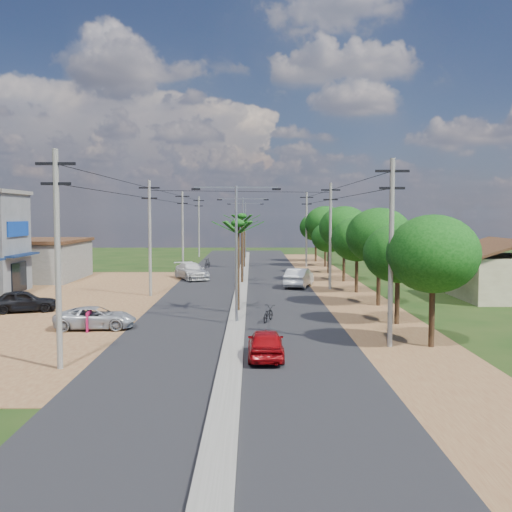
{
  "coord_description": "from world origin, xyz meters",
  "views": [
    {
      "loc": [
        0.89,
        -34.26,
        6.37
      ],
      "look_at": [
        1.23,
        13.99,
        3.0
      ],
      "focal_mm": 42.0,
      "sensor_mm": 36.0,
      "label": 1
    }
  ],
  "objects": [
    {
      "name": "low_shed",
      "position": [
        -21.0,
        24.0,
        1.97
      ],
      "size": [
        10.4,
        10.4,
        3.95
      ],
      "color": "#605E56",
      "rests_on": "ground"
    },
    {
      "name": "road",
      "position": [
        0.0,
        15.0,
        0.02
      ],
      "size": [
        12.0,
        110.0,
        0.04
      ],
      "primitive_type": "cube",
      "color": "black",
      "rests_on": "ground"
    },
    {
      "name": "utility_pole_e_c",
      "position": [
        7.5,
        38.0,
        4.76
      ],
      "size": [
        1.6,
        0.24,
        9.0
      ],
      "color": "#605E56",
      "rests_on": "ground"
    },
    {
      "name": "house_east_far",
      "position": [
        21.0,
        28.0,
        2.39
      ],
      "size": [
        7.6,
        7.5,
        4.6
      ],
      "color": "gray",
      "rests_on": "ground"
    },
    {
      "name": "utility_pole_e_a",
      "position": [
        7.5,
        -6.0,
        4.76
      ],
      "size": [
        1.6,
        0.24,
        9.0
      ],
      "color": "#605E56",
      "rests_on": "ground"
    },
    {
      "name": "car_parked_dark",
      "position": [
        -13.97,
        4.31,
        0.72
      ],
      "size": [
        4.52,
        2.92,
        1.43
      ],
      "primitive_type": "imported",
      "rotation": [
        0.0,
        0.0,
        1.89
      ],
      "color": "black",
      "rests_on": "ground"
    },
    {
      "name": "streetlight_far",
      "position": [
        0.0,
        50.0,
        4.79
      ],
      "size": [
        5.1,
        0.18,
        8.0
      ],
      "color": "gray",
      "rests_on": "ground"
    },
    {
      "name": "car_red_near",
      "position": [
        1.5,
        -8.35,
        0.67
      ],
      "size": [
        1.58,
        3.91,
        1.33
      ],
      "primitive_type": "imported",
      "rotation": [
        0.0,
        0.0,
        3.14
      ],
      "color": "maroon",
      "rests_on": "ground"
    },
    {
      "name": "ground",
      "position": [
        0.0,
        0.0,
        0.0
      ],
      "size": [
        160.0,
        160.0,
        0.0
      ],
      "primitive_type": "plane",
      "color": "black",
      "rests_on": "ground"
    },
    {
      "name": "car_silver_mid",
      "position": [
        5.0,
        17.58,
        0.82
      ],
      "size": [
        3.05,
        5.28,
        1.65
      ],
      "primitive_type": "imported",
      "rotation": [
        0.0,
        0.0,
        2.86
      ],
      "color": "#9DA1A5",
      "rests_on": "ground"
    },
    {
      "name": "utility_pole_w_c",
      "position": [
        -7.0,
        34.0,
        4.76
      ],
      "size": [
        1.6,
        0.24,
        9.0
      ],
      "color": "#605E56",
      "rests_on": "ground"
    },
    {
      "name": "car_white_far",
      "position": [
        -5.0,
        23.8,
        0.8
      ],
      "size": [
        4.28,
        5.92,
        1.59
      ],
      "primitive_type": "imported",
      "rotation": [
        0.0,
        0.0,
        0.42
      ],
      "color": "beige",
      "rests_on": "ground"
    },
    {
      "name": "tree_east_g",
      "position": [
        9.8,
        38.0,
        5.24
      ],
      "size": [
        5.0,
        5.0,
        7.38
      ],
      "color": "black",
      "rests_on": "ground"
    },
    {
      "name": "palm_median_near",
      "position": [
        0.0,
        4.0,
        5.54
      ],
      "size": [
        2.0,
        2.0,
        6.15
      ],
      "color": "black",
      "rests_on": "ground"
    },
    {
      "name": "dirt_lot_west",
      "position": [
        -15.0,
        8.0,
        0.02
      ],
      "size": [
        18.0,
        46.0,
        0.04
      ],
      "primitive_type": "cube",
      "color": "brown",
      "rests_on": "ground"
    },
    {
      "name": "roadside_sign",
      "position": [
        -8.0,
        -1.93,
        0.55
      ],
      "size": [
        0.2,
        1.33,
        1.1
      ],
      "rotation": [
        0.0,
        0.0,
        0.08
      ],
      "color": "maroon",
      "rests_on": "ground"
    },
    {
      "name": "palm_median_mid",
      "position": [
        0.0,
        20.0,
        5.9
      ],
      "size": [
        2.0,
        2.0,
        6.55
      ],
      "color": "black",
      "rests_on": "ground"
    },
    {
      "name": "tree_east_b",
      "position": [
        9.3,
        0.0,
        4.11
      ],
      "size": [
        4.0,
        4.0,
        5.83
      ],
      "color": "black",
      "rests_on": "ground"
    },
    {
      "name": "tree_east_d",
      "position": [
        9.4,
        14.0,
        4.34
      ],
      "size": [
        4.2,
        4.2,
        6.13
      ],
      "color": "black",
      "rests_on": "ground"
    },
    {
      "name": "streetlight_near",
      "position": [
        0.0,
        0.0,
        4.79
      ],
      "size": [
        5.1,
        0.18,
        8.0
      ],
      "color": "gray",
      "rests_on": "ground"
    },
    {
      "name": "dirt_shoulder_east",
      "position": [
        8.5,
        15.0,
        0.01
      ],
      "size": [
        5.0,
        90.0,
        0.03
      ],
      "primitive_type": "cube",
      "color": "brown",
      "rests_on": "ground"
    },
    {
      "name": "moto_rider_west_b",
      "position": [
        -4.35,
        36.02,
        0.57
      ],
      "size": [
        0.99,
        1.97,
        1.14
      ],
      "primitive_type": "imported",
      "rotation": [
        0.0,
        0.0,
        -0.25
      ],
      "color": "black",
      "rests_on": "ground"
    },
    {
      "name": "tree_east_a",
      "position": [
        9.5,
        -6.0,
        4.49
      ],
      "size": [
        4.4,
        4.4,
        6.37
      ],
      "color": "black",
      "rests_on": "ground"
    },
    {
      "name": "palm_median_far",
      "position": [
        0.0,
        36.0,
        5.26
      ],
      "size": [
        2.0,
        2.0,
        5.85
      ],
      "color": "black",
      "rests_on": "ground"
    },
    {
      "name": "car_parked_silver",
      "position": [
        -7.77,
        -1.4,
        0.61
      ],
      "size": [
        4.53,
        2.29,
        1.23
      ],
      "primitive_type": "imported",
      "rotation": [
        0.0,
        0.0,
        1.63
      ],
      "color": "#9DA1A5",
      "rests_on": "ground"
    },
    {
      "name": "tree_east_c",
      "position": [
        9.7,
        7.0,
        4.86
      ],
      "size": [
        4.6,
        4.6,
        6.83
      ],
      "color": "black",
      "rests_on": "ground"
    },
    {
      "name": "utility_pole_w_d",
      "position": [
        -7.0,
        55.0,
        4.76
      ],
      "size": [
        1.6,
        0.24,
        9.0
      ],
      "color": "#605E56",
      "rests_on": "ground"
    },
    {
      "name": "streetlight_mid",
      "position": [
        0.0,
        25.0,
        4.79
      ],
      "size": [
        5.1,
        0.18,
        8.0
      ],
      "color": "gray",
      "rests_on": "ground"
    },
    {
      "name": "moto_rider_east",
      "position": [
        1.84,
        0.72,
        0.47
      ],
      "size": [
        1.12,
        1.89,
        0.94
      ],
      "primitive_type": "imported",
      "rotation": [
        0.0,
        0.0,
        2.84
      ],
      "color": "black",
      "rests_on": "ground"
    },
    {
      "name": "moto_rider_west_a",
      "position": [
        -5.0,
        21.41,
        0.44
      ],
      "size": [
        1.18,
        1.78,
        0.88
      ],
      "primitive_type": "imported",
      "rotation": [
        0.0,
        0.0,
        0.39
      ],
      "color": "black",
      "rests_on": "ground"
    },
    {
      "name": "tree_east_h",
      "position": [
        9.5,
        46.0,
        4.64
      ],
      "size": [
        4.4,
        4.4,
        6.52
      ],
      "color": "black",
      "rests_on": "ground"
    },
    {
      "name": "median",
      "position": [
        0.0,
        18.0,
        0.09
      ],
      "size": [
        1.0,
        90.0,
        0.18
      ],
      "primitive_type": "cube",
      "color": "#605E56",
      "rests_on": "ground"
    },
    {
      "name": "house_east_near",
      "position": [
        20.0,
        10.0,
        2.39
      ],
      "size": [
        7.6,
        7.5,
        4.6
      ],
      "color": "gray",
      "rests_on": "ground"
    },
    {
      "name": "utility_pole_w_a",
      "position": [
        -7.0,
        -10.0,
        4.76
      ],
      "size": [
        1.6,
        0.24,
        9.0
      ],
      "color": "#605E56",
      "rests_on": "ground"
    },
    {
      "name": "tree_east_f",
      "position": [
        9.2,
        30.0,
        3.89
      ],
      "size": [
        3.8,
        3.8,
        5.52
      ],
      "color": "black",
      "rests_on": "ground"
    },
    {
      "name": "utility_pole_w_b",
      "position": [
        -7.0,
        12.0,
        4.76
      ],
      "size": [
        1.6,
        0.24,
        9.0
      ],
      "color": "#605E56",
      "rests_on": "ground"
    },
    {
      "name": "utility_pole_e_b",
      "position": [
        7.5,
        16.0,
        4.76
      ],
      "size": [
        1.6,
        0.24,
        9.0
      ],
      "color": "#605E56",
      "rests_on": "ground"
    },
    {
      "name": "tree_east_e",
      "position": [
        9.6,
        22.0,
        5.09
      ],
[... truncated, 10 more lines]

